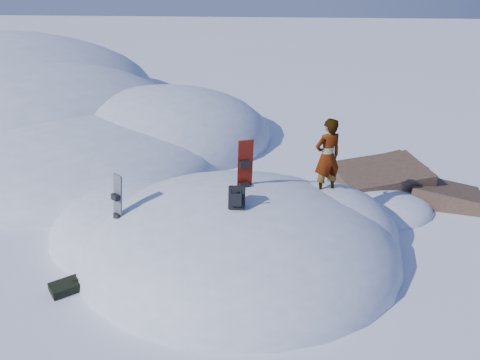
# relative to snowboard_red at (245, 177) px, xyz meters

# --- Properties ---
(ground) EXTENTS (120.00, 120.00, 0.00)m
(ground) POSITION_rel_snowboard_red_xyz_m (-0.12, -0.27, -1.69)
(ground) COLOR white
(ground) RESTS_ON ground
(snow_mound) EXTENTS (8.00, 6.00, 3.00)m
(snow_mound) POSITION_rel_snowboard_red_xyz_m (-0.29, -0.03, -1.69)
(snow_mound) COLOR white
(snow_mound) RESTS_ON ground
(snow_ridge) EXTENTS (21.50, 18.50, 6.40)m
(snow_ridge) POSITION_rel_snowboard_red_xyz_m (-10.56, 9.58, -1.69)
(snow_ridge) COLOR white
(snow_ridge) RESTS_ON ground
(rock_outcrop) EXTENTS (4.68, 4.41, 1.68)m
(rock_outcrop) POSITION_rel_snowboard_red_xyz_m (3.60, 2.74, -1.67)
(rock_outcrop) COLOR brown
(rock_outcrop) RESTS_ON ground
(snowboard_red) EXTENTS (0.37, 0.32, 1.71)m
(snowboard_red) POSITION_rel_snowboard_red_xyz_m (0.00, 0.00, 0.00)
(snowboard_red) COLOR #B41909
(snowboard_red) RESTS_ON snow_mound
(snowboard_dark) EXTENTS (0.34, 0.33, 1.45)m
(snowboard_dark) POSITION_rel_snowboard_red_xyz_m (-2.52, -0.77, -0.46)
(snowboard_dark) COLOR black
(snowboard_dark) RESTS_ON snow_mound
(backpack) EXTENTS (0.32, 0.40, 0.52)m
(backpack) POSITION_rel_snowboard_red_xyz_m (-0.08, -0.92, -0.04)
(backpack) COLOR black
(backpack) RESTS_ON snow_mound
(gear_pile) EXTENTS (0.80, 0.69, 0.21)m
(gear_pile) POSITION_rel_snowboard_red_xyz_m (-3.22, -1.88, -1.58)
(gear_pile) COLOR black
(gear_pile) RESTS_ON ground
(person) EXTENTS (0.75, 0.66, 1.72)m
(person) POSITION_rel_snowboard_red_xyz_m (1.74, 0.58, 0.29)
(person) COLOR slate
(person) RESTS_ON snow_mound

